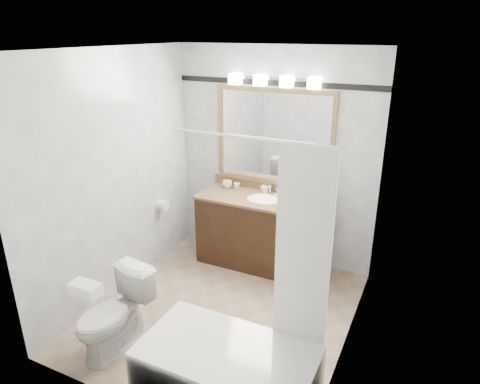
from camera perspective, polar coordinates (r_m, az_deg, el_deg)
name	(u,v)px	position (r m, az deg, el deg)	size (l,w,h in m)	color
room	(221,195)	(3.84, -2.59, -0.45)	(2.42, 2.62, 2.52)	gray
vanity	(263,231)	(5.01, 3.07, -5.24)	(1.53, 0.58, 0.97)	black
mirror	(274,137)	(4.88, 4.53, 7.26)	(1.40, 0.04, 1.10)	olive
vanity_light_bar	(274,80)	(4.72, 4.50, 14.61)	(1.02, 0.14, 0.12)	silver
accent_stripe	(276,83)	(4.78, 4.78, 14.29)	(2.40, 0.01, 0.06)	black
bathtub	(231,367)	(3.46, -1.15, -22.28)	(1.30, 0.75, 1.96)	white
tp_roll	(163,205)	(5.13, -10.25, -1.71)	(0.12, 0.12, 0.11)	white
toilet	(113,314)	(3.96, -16.52, -15.38)	(0.40, 0.70, 0.71)	white
tissue_box	(86,289)	(3.59, -19.90, -12.08)	(0.25, 0.13, 0.10)	white
coffee_maker	(322,190)	(4.61, 10.85, 0.22)	(0.20, 0.25, 0.38)	black
cup_left	(227,184)	(5.16, -1.71, 1.07)	(0.11, 0.11, 0.09)	white
cup_right	(237,186)	(5.13, -0.44, 0.81)	(0.07, 0.07, 0.07)	white
soap_bottle_a	(266,188)	(5.00, 3.43, 0.52)	(0.05, 0.05, 0.11)	white
soap_bottle_b	(282,192)	(4.93, 5.64, -0.05)	(0.06, 0.06, 0.08)	white
soap_bar	(278,196)	(4.89, 5.08, -0.53)	(0.09, 0.06, 0.03)	beige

